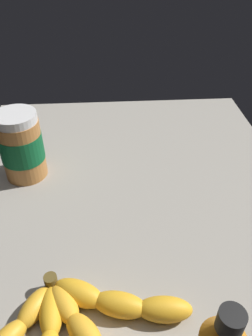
{
  "coord_description": "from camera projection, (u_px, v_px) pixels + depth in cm",
  "views": [
    {
      "loc": [
        49.63,
        -3.9,
        46.14
      ],
      "look_at": [
        -4.75,
        -0.25,
        3.82
      ],
      "focal_mm": 35.54,
      "sensor_mm": 36.0,
      "label": 1
    }
  ],
  "objects": [
    {
      "name": "ground_plane",
      "position": [
        129.0,
        205.0,
        0.69
      ],
      "size": [
        85.61,
        70.47,
        4.27
      ],
      "primitive_type": "cube",
      "color": "gray"
    },
    {
      "name": "peanut_butter_jar",
      "position": [
        21.0,
        146.0,
        0.69
      ],
      "size": [
        9.02,
        9.02,
        14.92
      ],
      "color": "#B27238",
      "rests_on": "ground_plane"
    },
    {
      "name": "banana_bunch",
      "position": [
        71.0,
        329.0,
        0.45
      ],
      "size": [
        22.3,
        32.9,
        3.66
      ],
      "color": "gold",
      "rests_on": "ground_plane"
    }
  ]
}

